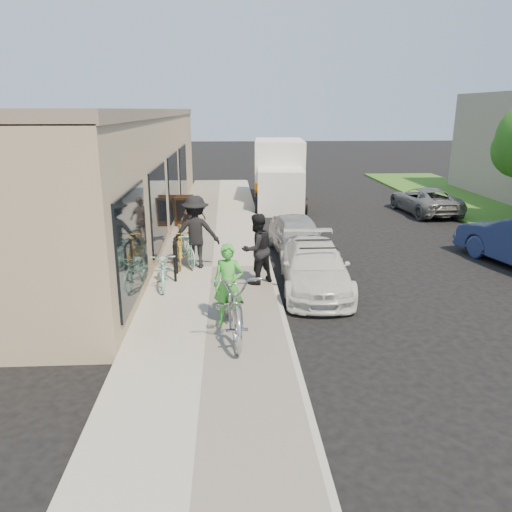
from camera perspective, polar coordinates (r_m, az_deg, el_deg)
name	(u,v)px	position (r m, az deg, el deg)	size (l,w,h in m)	color
ground	(302,314)	(10.80, 5.27, -6.60)	(120.00, 120.00, 0.00)	black
sidewalk	(212,269)	(13.48, -5.02, -1.50)	(3.00, 34.00, 0.15)	#A5A094
curb	(270,268)	(13.52, 1.56, -1.43)	(0.12, 34.00, 0.13)	#A39E95
storefront	(122,171)	(18.31, -15.05, 9.34)	(3.60, 20.00, 4.22)	tan
bike_rack	(175,256)	(12.54, -9.20, 0.05)	(0.09, 0.67, 0.95)	black
sandwich_board	(184,211)	(18.18, -8.18, 5.14)	(0.67, 0.68, 1.08)	black
sedan_white	(315,267)	(12.11, 6.72, -1.25)	(1.79, 3.94, 1.16)	silver
sedan_silver	(297,235)	(14.95, 4.74, 2.38)	(1.41, 3.50, 1.19)	#A8A8AD
moving_truck	(279,176)	(23.25, 2.66, 9.14)	(2.56, 5.94, 2.85)	white
far_car_gray	(425,200)	(22.13, 18.72, 6.04)	(1.82, 3.95, 1.10)	#57595C
tandem_bike	(232,300)	(9.31, -2.72, -5.04)	(0.87, 2.50, 1.31)	#ABAAAD
woman_rider	(228,285)	(9.63, -3.18, -3.33)	(0.59, 0.39, 1.62)	green
man_standing	(257,249)	(11.91, 0.07, 0.82)	(0.83, 0.65, 1.71)	black
cruiser_bike_a	(185,248)	(13.57, -8.07, 0.92)	(0.44, 1.57, 0.94)	#99E4D6
cruiser_bike_b	(163,268)	(12.06, -10.53, -1.39)	(0.57, 1.63, 0.86)	#99E4D6
cruiser_bike_c	(180,246)	(13.64, -8.68, 1.17)	(0.49, 1.72, 1.03)	gold
bystander_a	(196,232)	(13.21, -6.91, 2.74)	(1.24, 0.71, 1.92)	black
bystander_b	(193,220)	(15.77, -7.17, 4.15)	(0.87, 0.36, 1.48)	brown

